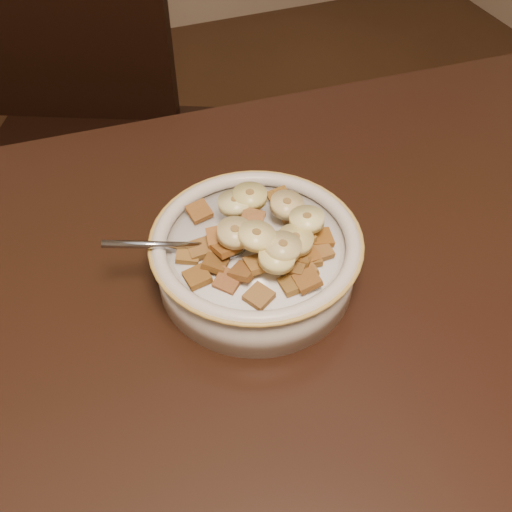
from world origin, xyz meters
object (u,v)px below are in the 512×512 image
object	(u,v)px
chair	(89,157)
cereal_bowl	(256,262)
table	(94,502)
spoon	(224,246)

from	to	relation	value
chair	cereal_bowl	distance (m)	0.65
table	spoon	distance (m)	0.23
chair	spoon	distance (m)	0.66
cereal_bowl	spoon	distance (m)	0.04
cereal_bowl	table	bearing A→B (deg)	-141.66
chair	spoon	bearing A→B (deg)	-57.65
chair	cereal_bowl	size ratio (longest dim) A/B	5.52
cereal_bowl	spoon	size ratio (longest dim) A/B	4.17
table	chair	distance (m)	0.77
table	cereal_bowl	distance (m)	0.24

